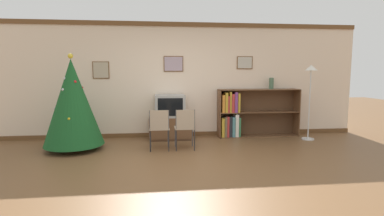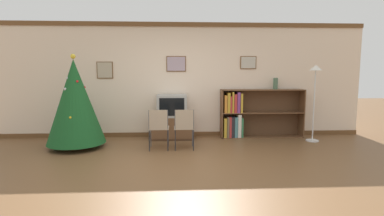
% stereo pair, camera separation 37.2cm
% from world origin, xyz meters
% --- Properties ---
extents(ground_plane, '(24.00, 24.00, 0.00)m').
position_xyz_m(ground_plane, '(0.00, 0.00, 0.00)').
color(ground_plane, brown).
extents(wall_back, '(8.83, 0.11, 2.70)m').
position_xyz_m(wall_back, '(-0.00, 2.41, 1.35)').
color(wall_back, beige).
rests_on(wall_back, ground_plane).
extents(christmas_tree, '(1.17, 1.17, 1.91)m').
position_xyz_m(christmas_tree, '(-2.13, 1.37, 0.95)').
color(christmas_tree, maroon).
rests_on(christmas_tree, ground_plane).
extents(tv_console, '(0.96, 0.52, 0.52)m').
position_xyz_m(tv_console, '(-0.18, 2.08, 0.26)').
color(tv_console, '#4C311E').
rests_on(tv_console, ground_plane).
extents(television, '(0.68, 0.50, 0.51)m').
position_xyz_m(television, '(-0.18, 2.08, 0.78)').
color(television, '#9E9E99').
rests_on(television, tv_console).
extents(folding_chair_left, '(0.40, 0.40, 0.82)m').
position_xyz_m(folding_chair_left, '(-0.44, 1.09, 0.47)').
color(folding_chair_left, tan).
rests_on(folding_chair_left, ground_plane).
extents(folding_chair_right, '(0.40, 0.40, 0.82)m').
position_xyz_m(folding_chair_right, '(0.07, 1.09, 0.47)').
color(folding_chair_right, tan).
rests_on(folding_chair_right, ground_plane).
extents(bookshelf, '(1.96, 0.36, 1.14)m').
position_xyz_m(bookshelf, '(1.58, 2.17, 0.55)').
color(bookshelf, brown).
rests_on(bookshelf, ground_plane).
extents(vase, '(0.11, 0.11, 0.27)m').
position_xyz_m(vase, '(2.28, 2.22, 1.28)').
color(vase, '#47664C').
rests_on(vase, bookshelf).
extents(standing_lamp, '(0.28, 0.28, 1.70)m').
position_xyz_m(standing_lamp, '(2.98, 1.67, 1.31)').
color(standing_lamp, silver).
rests_on(standing_lamp, ground_plane).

